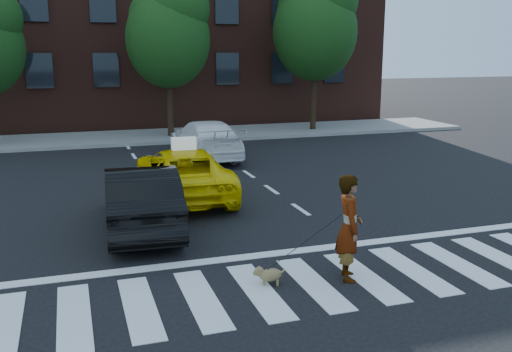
% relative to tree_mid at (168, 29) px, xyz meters
% --- Properties ---
extents(ground, '(120.00, 120.00, 0.00)m').
position_rel_tree_mid_xyz_m(ground, '(-0.53, -17.00, -4.85)').
color(ground, black).
rests_on(ground, ground).
extents(crosswalk, '(13.00, 2.40, 0.01)m').
position_rel_tree_mid_xyz_m(crosswalk, '(-0.53, -17.00, -4.85)').
color(crosswalk, silver).
rests_on(crosswalk, ground).
extents(stop_line, '(12.00, 0.30, 0.01)m').
position_rel_tree_mid_xyz_m(stop_line, '(-0.53, -15.40, -4.85)').
color(stop_line, silver).
rests_on(stop_line, ground).
extents(sidewalk_far, '(30.00, 4.00, 0.15)m').
position_rel_tree_mid_xyz_m(sidewalk_far, '(-0.53, 0.50, -4.78)').
color(sidewalk_far, slate).
rests_on(sidewalk_far, ground).
extents(building, '(26.00, 10.00, 12.00)m').
position_rel_tree_mid_xyz_m(building, '(-0.53, 8.00, 1.15)').
color(building, '#442018').
rests_on(building, ground).
extents(tree_mid, '(3.69, 3.69, 7.10)m').
position_rel_tree_mid_xyz_m(tree_mid, '(0.00, 0.00, 0.00)').
color(tree_mid, black).
rests_on(tree_mid, ground).
extents(tree_right, '(4.00, 4.00, 7.70)m').
position_rel_tree_mid_xyz_m(tree_right, '(7.00, -0.00, 0.41)').
color(tree_right, black).
rests_on(tree_right, ground).
extents(taxi, '(2.50, 5.03, 1.37)m').
position_rel_tree_mid_xyz_m(taxi, '(-1.52, -10.40, -4.17)').
color(taxi, yellow).
rests_on(taxi, ground).
extents(black_sedan, '(1.82, 4.52, 1.46)m').
position_rel_tree_mid_xyz_m(black_sedan, '(-2.97, -12.93, -4.12)').
color(black_sedan, black).
rests_on(black_sedan, ground).
extents(white_suv, '(2.03, 4.90, 1.42)m').
position_rel_tree_mid_xyz_m(white_suv, '(0.40, -5.00, -4.14)').
color(white_suv, white).
rests_on(white_suv, ground).
extents(woman, '(0.64, 0.80, 1.90)m').
position_rel_tree_mid_xyz_m(woman, '(0.14, -16.97, -3.90)').
color(woman, '#999999').
rests_on(woman, ground).
extents(dog, '(0.55, 0.34, 0.32)m').
position_rel_tree_mid_xyz_m(dog, '(-1.30, -16.79, -4.66)').
color(dog, '#98694D').
rests_on(dog, ground).
extents(taxi_sign, '(0.66, 0.31, 0.32)m').
position_rel_tree_mid_xyz_m(taxi_sign, '(-1.52, -10.60, -3.32)').
color(taxi_sign, white).
rests_on(taxi_sign, taxi).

